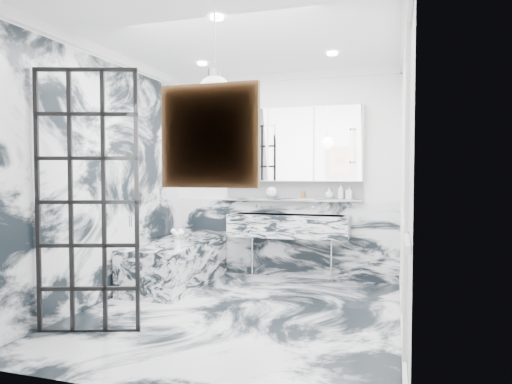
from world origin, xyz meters
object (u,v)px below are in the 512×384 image
(bathtub, at_px, (176,263))
(mirror_cabinet, at_px, (292,144))
(crittall_door, at_px, (87,202))
(trough_sink, at_px, (289,226))

(bathtub, bearing_deg, mirror_cabinet, 32.06)
(crittall_door, relative_size, bathtub, 1.42)
(mirror_cabinet, distance_m, bathtub, 2.20)
(mirror_cabinet, bearing_deg, trough_sink, -90.00)
(crittall_door, bearing_deg, trough_sink, 44.40)
(crittall_door, height_order, bathtub, crittall_door)
(crittall_door, distance_m, trough_sink, 2.81)
(crittall_door, bearing_deg, mirror_cabinet, 45.93)
(trough_sink, height_order, mirror_cabinet, mirror_cabinet)
(crittall_door, xyz_separation_m, bathtub, (-0.05, 1.81, -0.90))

